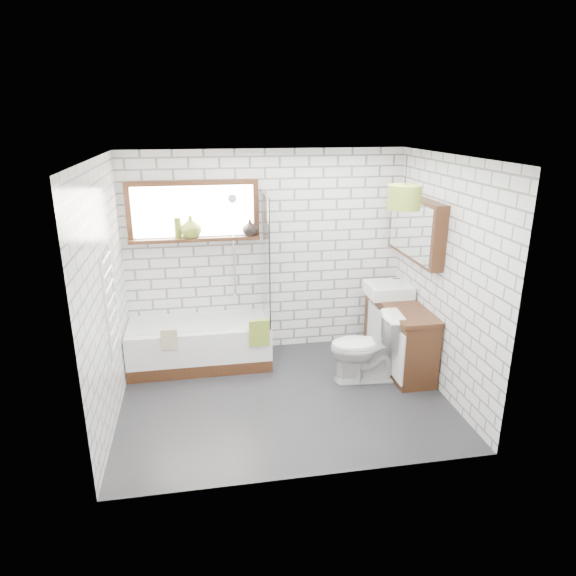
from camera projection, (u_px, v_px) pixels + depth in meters
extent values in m
cube|color=black|center=(284.00, 397.00, 5.49)|extent=(3.40, 2.60, 0.01)
cube|color=white|center=(283.00, 156.00, 4.69)|extent=(3.40, 2.60, 0.01)
cube|color=white|center=(266.00, 253.00, 6.31)|extent=(3.40, 0.01, 2.50)
cube|color=white|center=(312.00, 340.00, 3.88)|extent=(3.40, 0.01, 2.50)
cube|color=white|center=(105.00, 296.00, 4.81)|extent=(0.01, 2.60, 2.50)
cube|color=white|center=(444.00, 277.00, 5.38)|extent=(0.01, 2.60, 2.50)
cube|color=#321A0E|center=(194.00, 212.00, 5.95)|extent=(1.52, 0.16, 0.68)
cube|color=white|center=(110.00, 301.00, 4.84)|extent=(0.06, 0.52, 1.00)
cube|color=#321A0E|center=(416.00, 228.00, 5.79)|extent=(0.16, 1.20, 0.70)
cylinder|color=silver|center=(234.00, 248.00, 6.17)|extent=(0.02, 0.02, 1.30)
cube|color=white|center=(200.00, 344.00, 6.14)|extent=(1.65, 0.73, 0.53)
cube|color=white|center=(265.00, 259.00, 5.95)|extent=(0.02, 0.72, 1.50)
cube|color=olive|center=(259.00, 333.00, 5.83)|extent=(0.23, 0.06, 0.31)
cube|color=#C3B587|center=(169.00, 339.00, 5.67)|extent=(0.18, 0.05, 0.24)
cube|color=#321A0E|center=(399.00, 334.00, 6.10)|extent=(0.44, 1.37, 0.79)
cube|color=white|center=(388.00, 290.00, 6.20)|extent=(0.51, 0.45, 0.15)
cylinder|color=silver|center=(401.00, 284.00, 6.20)|extent=(0.03, 0.03, 0.17)
imported|color=white|center=(365.00, 348.00, 5.73)|extent=(0.51, 0.82, 0.80)
imported|color=olive|center=(191.00, 228.00, 5.98)|extent=(0.30, 0.30, 0.26)
imported|color=black|center=(250.00, 229.00, 6.11)|extent=(0.23, 0.23, 0.19)
cylinder|color=olive|center=(178.00, 230.00, 5.96)|extent=(0.10, 0.10, 0.24)
cylinder|color=olive|center=(404.00, 197.00, 5.02)|extent=(0.33, 0.33, 0.24)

